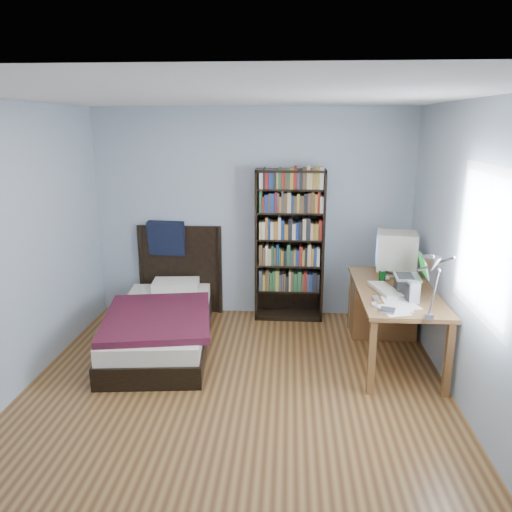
# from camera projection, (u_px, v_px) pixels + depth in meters

# --- Properties ---
(room) EXTENTS (4.20, 4.24, 2.50)m
(room) POSITION_uv_depth(u_px,v_px,m) (236.00, 260.00, 3.98)
(room) COLOR brown
(room) RESTS_ON ground
(desk) EXTENTS (0.75, 1.57, 0.73)m
(desk) POSITION_uv_depth(u_px,v_px,m) (385.00, 304.00, 5.40)
(desk) COLOR brown
(desk) RESTS_ON floor
(crt_monitor) EXTENTS (0.46, 0.43, 0.47)m
(crt_monitor) POSITION_uv_depth(u_px,v_px,m) (395.00, 251.00, 5.30)
(crt_monitor) COLOR beige
(crt_monitor) RESTS_ON desk
(laptop) EXTENTS (0.31, 0.32, 0.38)m
(laptop) POSITION_uv_depth(u_px,v_px,m) (409.00, 281.00, 4.81)
(laptop) COLOR #2D2D30
(laptop) RESTS_ON desk
(desk_lamp) EXTENTS (0.26, 0.57, 0.67)m
(desk_lamp) POSITION_uv_depth(u_px,v_px,m) (432.00, 271.00, 3.63)
(desk_lamp) COLOR #99999E
(desk_lamp) RESTS_ON desk
(keyboard) EXTENTS (0.30, 0.50, 0.05)m
(keyboard) POSITION_uv_depth(u_px,v_px,m) (385.00, 290.00, 4.83)
(keyboard) COLOR beige
(keyboard) RESTS_ON desk
(speaker) EXTENTS (0.11, 0.11, 0.19)m
(speaker) POSITION_uv_depth(u_px,v_px,m) (413.00, 292.00, 4.52)
(speaker) COLOR #979799
(speaker) RESTS_ON desk
(soda_can) EXTENTS (0.07, 0.07, 0.13)m
(soda_can) POSITION_uv_depth(u_px,v_px,m) (382.00, 276.00, 5.09)
(soda_can) COLOR black
(soda_can) RESTS_ON desk
(mouse) EXTENTS (0.06, 0.11, 0.04)m
(mouse) POSITION_uv_depth(u_px,v_px,m) (386.00, 278.00, 5.19)
(mouse) COLOR silver
(mouse) RESTS_ON desk
(phone_silver) EXTENTS (0.06, 0.11, 0.02)m
(phone_silver) POSITION_uv_depth(u_px,v_px,m) (376.00, 298.00, 4.61)
(phone_silver) COLOR silver
(phone_silver) RESTS_ON desk
(phone_grey) EXTENTS (0.04, 0.08, 0.02)m
(phone_grey) POSITION_uv_depth(u_px,v_px,m) (374.00, 304.00, 4.46)
(phone_grey) COLOR #979799
(phone_grey) RESTS_ON desk
(external_drive) EXTENTS (0.16, 0.16, 0.03)m
(external_drive) POSITION_uv_depth(u_px,v_px,m) (388.00, 311.00, 4.29)
(external_drive) COLOR #979799
(external_drive) RESTS_ON desk
(bookshelf) EXTENTS (0.81, 0.30, 1.80)m
(bookshelf) POSITION_uv_depth(u_px,v_px,m) (290.00, 246.00, 5.91)
(bookshelf) COLOR black
(bookshelf) RESTS_ON floor
(bed) EXTENTS (1.24, 2.10, 1.16)m
(bed) POSITION_uv_depth(u_px,v_px,m) (163.00, 319.00, 5.39)
(bed) COLOR black
(bed) RESTS_ON floor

